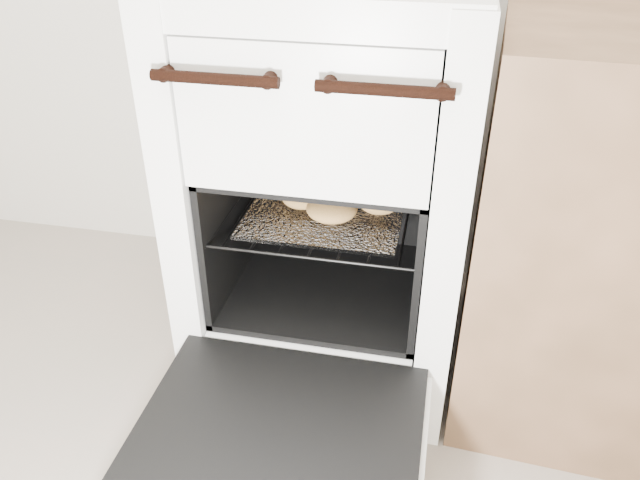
% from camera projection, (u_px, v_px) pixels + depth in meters
% --- Properties ---
extents(stove, '(0.61, 0.68, 0.93)m').
position_uv_depth(stove, '(333.00, 190.00, 1.47)').
color(stove, white).
rests_on(stove, ground).
extents(oven_door, '(0.55, 0.43, 0.04)m').
position_uv_depth(oven_door, '(280.00, 430.00, 1.18)').
color(oven_door, black).
rests_on(oven_door, stove).
extents(oven_rack, '(0.44, 0.43, 0.01)m').
position_uv_depth(oven_rack, '(327.00, 210.00, 1.43)').
color(oven_rack, black).
rests_on(oven_rack, stove).
extents(foil_sheet, '(0.35, 0.30, 0.01)m').
position_uv_depth(foil_sheet, '(326.00, 212.00, 1.41)').
color(foil_sheet, white).
rests_on(foil_sheet, oven_rack).
extents(baked_rolls, '(0.36, 0.26, 0.05)m').
position_uv_depth(baked_rolls, '(316.00, 195.00, 1.42)').
color(baked_rolls, tan).
rests_on(baked_rolls, foil_sheet).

